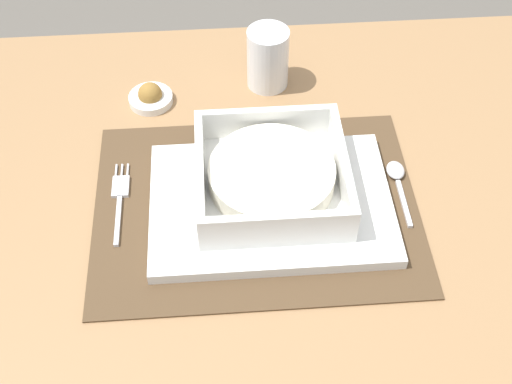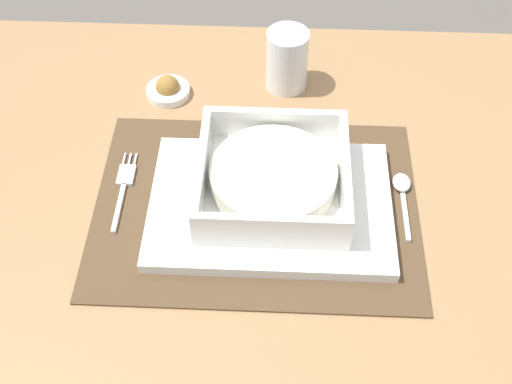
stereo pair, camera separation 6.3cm
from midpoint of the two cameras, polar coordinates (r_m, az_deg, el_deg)
dining_table at (r=0.97m, az=1.46°, el=-3.23°), size 1.01×0.69×0.71m
placemat at (r=0.87m, az=2.09°, el=-1.32°), size 0.42×0.31×0.00m
serving_plate at (r=0.86m, az=3.36°, el=-1.18°), size 0.31×0.21×0.02m
porridge_bowl at (r=0.85m, az=3.60°, el=1.07°), size 0.19×0.19×0.05m
fork at (r=0.89m, az=-9.18°, el=0.56°), size 0.02×0.14×0.00m
spoon at (r=0.90m, az=14.32°, el=0.10°), size 0.02×0.11×0.01m
butter_knife at (r=0.86m, az=12.55°, el=-2.54°), size 0.01×0.14×0.01m
drinking_glass at (r=1.01m, az=4.47°, el=10.90°), size 0.06×0.06×0.09m
condiment_saucer at (r=1.02m, az=-5.71°, el=8.62°), size 0.06×0.06×0.04m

